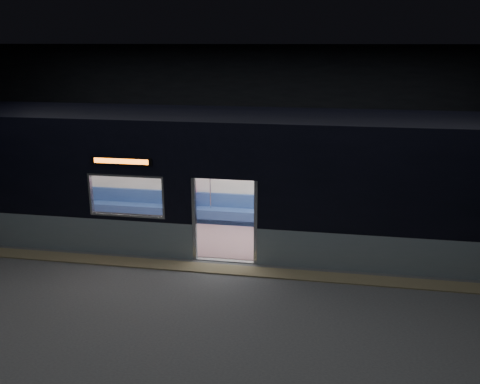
# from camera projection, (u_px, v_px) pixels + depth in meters

# --- Properties ---
(station_floor) EXTENTS (24.00, 14.00, 0.01)m
(station_floor) POSITION_uv_depth(u_px,v_px,m) (216.00, 281.00, 11.24)
(station_floor) COLOR #47494C
(station_floor) RESTS_ON ground
(station_envelope) EXTENTS (24.00, 14.00, 5.00)m
(station_envelope) POSITION_uv_depth(u_px,v_px,m) (213.00, 115.00, 10.20)
(station_envelope) COLOR black
(station_envelope) RESTS_ON station_floor
(tactile_strip) EXTENTS (22.80, 0.50, 0.03)m
(tactile_strip) POSITION_uv_depth(u_px,v_px,m) (221.00, 269.00, 11.75)
(tactile_strip) COLOR #8C7F59
(tactile_strip) RESTS_ON station_floor
(metro_car) EXTENTS (18.00, 3.04, 3.35)m
(metro_car) POSITION_uv_depth(u_px,v_px,m) (236.00, 172.00, 13.12)
(metro_car) COLOR #8896A2
(metro_car) RESTS_ON station_floor
(passenger) EXTENTS (0.45, 0.74, 1.42)m
(passenger) POSITION_uv_depth(u_px,v_px,m) (187.00, 195.00, 14.62)
(passenger) COLOR black
(passenger) RESTS_ON metro_car
(handbag) EXTENTS (0.37, 0.34, 0.15)m
(handbag) POSITION_uv_depth(u_px,v_px,m) (183.00, 202.00, 14.44)
(handbag) COLOR black
(handbag) RESTS_ON passenger
(transit_map) EXTENTS (1.01, 0.03, 0.66)m
(transit_map) POSITION_uv_depth(u_px,v_px,m) (393.00, 180.00, 13.78)
(transit_map) COLOR white
(transit_map) RESTS_ON metro_car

